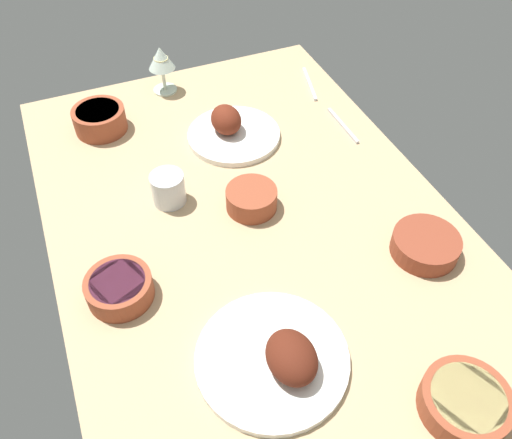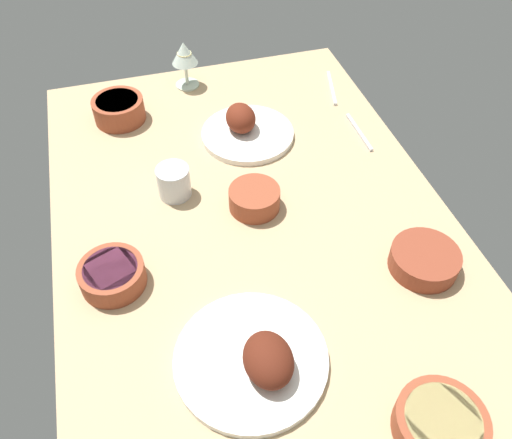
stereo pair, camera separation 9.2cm
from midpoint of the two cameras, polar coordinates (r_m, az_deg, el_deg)
The scene contains 12 objects.
dining_table at distance 121.06cm, azimuth -2.17°, elevation -1.38°, with size 140.00×90.00×4.00cm, color tan.
plate_near_viewer at distance 97.80cm, azimuth -0.32°, elevation -14.95°, with size 28.42×28.42×8.10cm.
plate_far_side at distance 142.45cm, azimuth -4.60°, elevation 9.64°, with size 24.78×24.78×8.60cm.
bowl_pasta at distance 98.60cm, azimuth 19.20°, elevation -18.34°, with size 15.25×15.25×4.85cm.
bowl_cream at distance 121.65cm, azimuth -2.66°, elevation 2.24°, with size 11.96×11.96×5.24cm.
bowl_onions at distance 109.96cm, azimuth -16.99°, elevation -7.19°, with size 13.46×13.46×5.05cm.
bowl_sauce at distance 116.90cm, azimuth 15.82°, elevation -2.71°, with size 14.50×14.50×4.56cm.
bowl_potatoes at distance 151.34cm, azimuth -18.33°, elevation 10.29°, with size 14.01×14.01×6.41cm.
wine_glass at distance 159.41cm, azimuth -11.98°, elevation 16.50°, with size 7.60×7.60×14.00cm.
water_tumbler at distance 124.91cm, azimuth -11.60°, elevation 3.23°, with size 7.89×7.89×7.77cm, color silver.
fork_loose at distance 147.96cm, azimuth 7.64°, elevation 10.04°, with size 16.31×0.90×0.80cm, color silver.
spoon_loose at distance 164.10cm, azimuth 4.20°, elevation 14.44°, with size 17.21×0.90×0.80cm, color silver.
Camera 1 is at (74.36, -30.98, 92.48)cm, focal length 36.84 mm.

